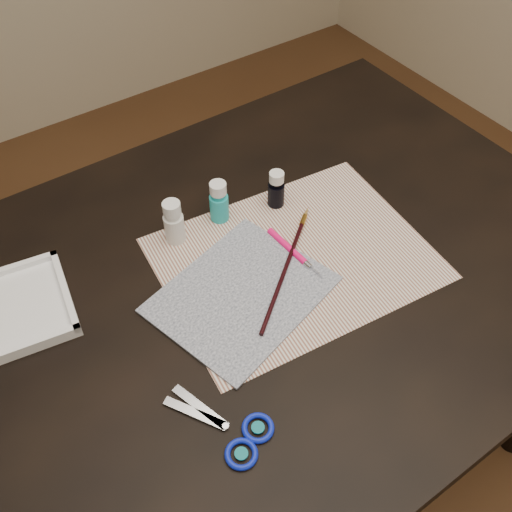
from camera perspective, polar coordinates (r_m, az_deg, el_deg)
ground at (r=1.67m, az=-0.00°, el=-18.69°), size 3.50×3.50×0.02m
table at (r=1.32m, az=-0.00°, el=-12.25°), size 1.30×0.90×0.75m
paper at (r=1.04m, az=3.88°, el=-0.20°), size 0.51×0.41×0.00m
canvas at (r=0.98m, az=-1.45°, el=-3.82°), size 0.33×0.29×0.00m
paint_bottle_white at (r=1.05m, az=-8.23°, el=3.40°), size 0.04×0.04×0.09m
paint_bottle_cyan at (r=1.08m, az=-3.74°, el=5.46°), size 0.04×0.04×0.09m
paint_bottle_navy at (r=1.11m, az=2.03°, el=6.71°), size 0.04×0.04×0.08m
paintbrush at (r=1.01m, az=3.11°, el=-0.85°), size 0.25×0.20×0.01m
craft_knife at (r=1.04m, az=4.00°, el=0.19°), size 0.02×0.15×0.01m
scissors at (r=0.86m, az=-4.26°, el=-16.48°), size 0.18×0.21×0.01m
palette_tray at (r=1.03m, az=-23.06°, el=-4.91°), size 0.21×0.21×0.02m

